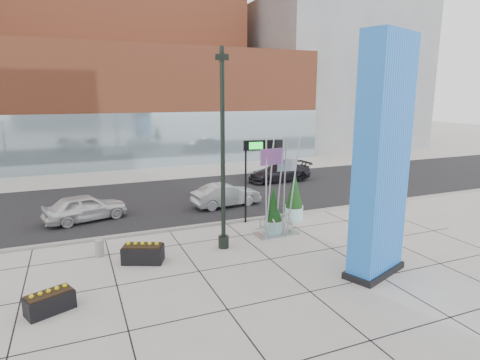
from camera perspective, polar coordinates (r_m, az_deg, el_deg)
name	(u,v)px	position (r m, az deg, el deg)	size (l,w,h in m)	color
ground	(238,254)	(17.09, -0.29, -10.48)	(160.00, 160.00, 0.00)	#9E9991
street_asphalt	(179,198)	(26.15, -8.70, -2.60)	(80.00, 12.00, 0.02)	black
curb_edge	(208,225)	(20.59, -4.57, -6.37)	(80.00, 0.30, 0.12)	gray
tower_podium	(145,106)	(42.20, -13.36, 10.25)	(34.00, 10.00, 11.00)	#A14C2E
tower_glass_front	(156,140)	(37.68, -11.92, 5.57)	(34.00, 0.60, 5.00)	#8CA5B2
building_grey_parking	(326,76)	(56.60, 12.13, 14.20)	(20.00, 18.00, 18.00)	slate
blue_pylon	(382,163)	(15.03, 19.51, 2.25)	(2.83, 1.99, 8.62)	blue
lamp_post	(223,170)	(16.82, -2.44, 1.42)	(0.57, 0.46, 8.42)	black
public_art_sculpture	(277,209)	(19.11, 5.25, -4.15)	(2.09, 1.08, 4.71)	#B2B5B7
concrete_bollard	(100,248)	(17.72, -19.35, -9.13)	(0.36, 0.36, 0.70)	gray
overhead_street_sign	(259,152)	(20.57, 2.70, 4.02)	(2.02, 0.53, 4.29)	black
round_planter_east	(294,199)	(21.51, 7.69, -2.67)	(0.95, 0.95, 2.39)	#98CCCA
round_planter_mid	(294,197)	(21.83, 7.74, -2.34)	(0.99, 0.99, 2.47)	#98CCCA
round_planter_west	(273,211)	(19.30, 4.74, -4.46)	(0.91, 0.91, 2.28)	#98CCCA
box_planter_north	(143,253)	(16.61, -13.63, -10.02)	(1.76, 1.35, 0.86)	black
box_planter_south	(50,301)	(14.07, -25.45, -15.31)	(1.53, 1.17, 0.76)	black
car_white_west	(85,208)	(22.69, -21.13, -3.70)	(1.69, 4.20, 1.43)	silver
car_silver_mid	(226,195)	(23.94, -1.98, -2.19)	(1.43, 4.10, 1.35)	#9D9FA4
car_dark_east	(279,172)	(30.98, 5.61, 1.11)	(2.02, 4.98, 1.44)	black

